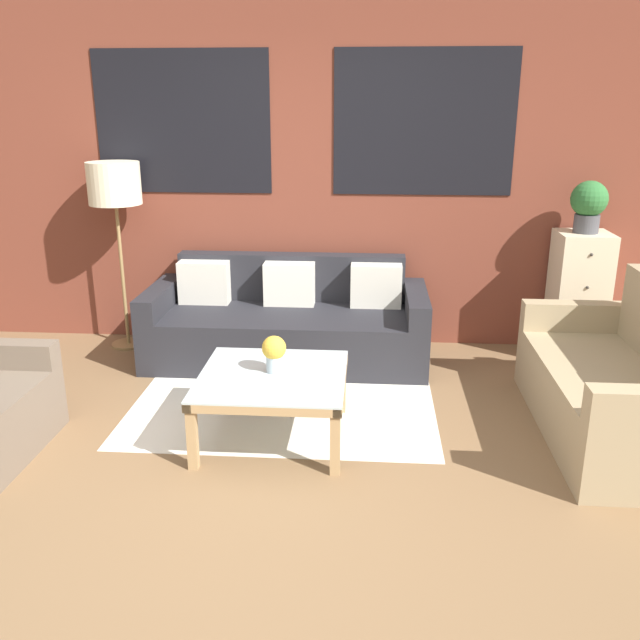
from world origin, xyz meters
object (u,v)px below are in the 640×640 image
at_px(couch_dark, 288,324).
at_px(flower_vase, 274,352).
at_px(drawer_cabinet, 578,296).
at_px(settee_vintage, 622,388).
at_px(floor_lamp, 115,189).
at_px(coffee_table, 273,384).
at_px(potted_plant, 589,204).

height_order(couch_dark, flower_vase, couch_dark).
distance_m(drawer_cabinet, flower_vase, 2.66).
bearing_deg(settee_vintage, drawer_cabinet, 85.96).
distance_m(floor_lamp, flower_vase, 2.23).
distance_m(couch_dark, floor_lamp, 1.72).
distance_m(coffee_table, floor_lamp, 2.32).
xyz_separation_m(settee_vintage, potted_plant, (0.10, 1.36, 0.92)).
distance_m(couch_dark, drawer_cabinet, 2.29).
height_order(floor_lamp, drawer_cabinet, floor_lamp).
xyz_separation_m(floor_lamp, potted_plant, (3.65, 0.01, -0.08)).
xyz_separation_m(couch_dark, potted_plant, (2.27, 0.20, 0.94)).
relative_size(floor_lamp, drawer_cabinet, 1.50).
bearing_deg(coffee_table, couch_dark, 93.18).
distance_m(couch_dark, settee_vintage, 2.46).
distance_m(settee_vintage, potted_plant, 1.65).
height_order(coffee_table, potted_plant, potted_plant).
relative_size(couch_dark, potted_plant, 5.52).
relative_size(potted_plant, flower_vase, 1.74).
relative_size(couch_dark, coffee_table, 2.50).
xyz_separation_m(floor_lamp, flower_vase, (1.46, -1.51, -0.76)).
bearing_deg(couch_dark, flower_vase, -86.35).
height_order(coffee_table, flower_vase, flower_vase).
relative_size(coffee_table, flower_vase, 3.85).
bearing_deg(coffee_table, settee_vintage, 5.35).
xyz_separation_m(drawer_cabinet, flower_vase, (-2.19, -1.52, 0.04)).
distance_m(couch_dark, flower_vase, 1.34).
distance_m(settee_vintage, drawer_cabinet, 1.38).
height_order(drawer_cabinet, flower_vase, drawer_cabinet).
relative_size(couch_dark, floor_lamp, 1.43).
xyz_separation_m(drawer_cabinet, potted_plant, (-0.00, 0.00, 0.72)).
xyz_separation_m(settee_vintage, flower_vase, (-2.09, -0.16, 0.23)).
bearing_deg(settee_vintage, couch_dark, 151.90).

